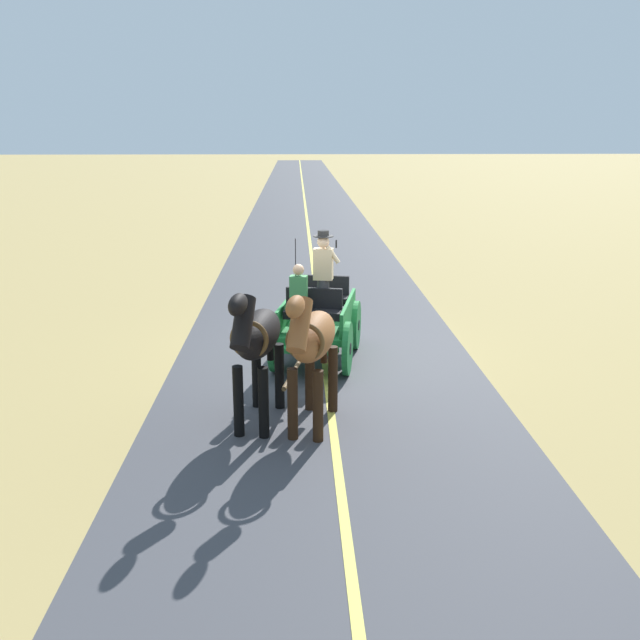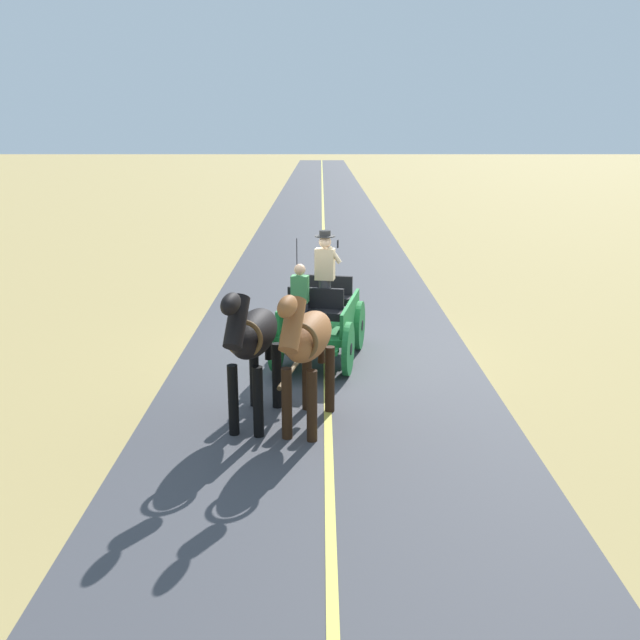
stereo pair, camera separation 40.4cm
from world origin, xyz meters
name	(u,v)px [view 2 (the right image)]	position (x,y,z in m)	size (l,w,h in m)	color
ground_plane	(326,358)	(0.00, 0.00, 0.00)	(200.00, 200.00, 0.00)	tan
road_surface	(326,357)	(0.00, 0.00, 0.00)	(5.64, 160.00, 0.01)	#424247
road_centre_stripe	(326,357)	(0.00, 0.00, 0.01)	(0.12, 160.00, 0.00)	#DBCC4C
horse_drawn_carriage	(319,319)	(0.13, 0.14, 0.82)	(1.84, 4.51, 2.50)	#1E7233
horse_near_side	(307,341)	(0.30, 3.19, 1.32)	(0.92, 2.14, 2.21)	brown
horse_off_side	(253,338)	(1.09, 3.05, 1.32)	(0.84, 2.15, 2.21)	black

